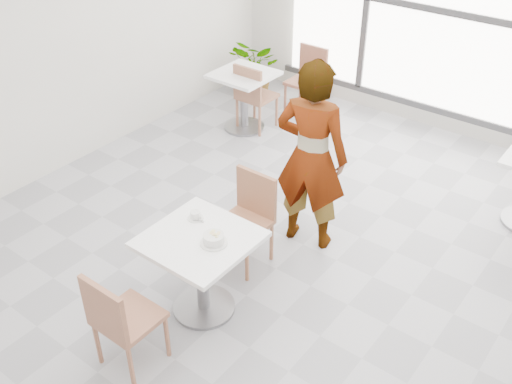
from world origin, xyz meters
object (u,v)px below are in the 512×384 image
Objects in this scene: main_table at (201,260)px; person at (311,157)px; bg_table_left at (244,93)px; coffee_cup at (196,216)px; plant_left at (257,68)px; oatmeal_bowl at (214,239)px; bg_chair_left_far at (308,75)px; bg_chair_left_near at (253,93)px; chair_near at (119,318)px; chair_far at (249,213)px.

person is at bearing 83.12° from main_table.
bg_table_left is at bearing 122.50° from main_table.
plant_left is (-2.04, 3.48, -0.37)m from coffee_cup.
coffee_cup is at bearing 155.11° from oatmeal_bowl.
bg_chair_left_far is 1.05× the size of plant_left.
person is (0.35, 1.15, 0.13)m from coffee_cup.
bg_chair_left_near and bg_chair_left_far have the same top height.
person is (0.22, 2.11, 0.41)m from chair_near.
chair_far is 0.83m from oatmeal_bowl.
plant_left is at bearing 120.40° from coffee_cup.
chair_far is at bearing 108.24° from oatmeal_bowl.
main_table is 0.92× the size of chair_near.
plant_left is (-2.17, 4.44, -0.09)m from chair_near.
main_table is at bearing 69.99° from person.
main_table is 4.27m from plant_left.
bg_chair_left_far is at bearing -73.33° from chair_near.
chair_far is 3.58m from plant_left.
chair_near is 1.05× the size of plant_left.
oatmeal_bowl is at bearing -103.48° from chair_near.
coffee_cup is 3.00m from bg_chair_left_near.
bg_table_left is at bearing -61.90° from plant_left.
plant_left is (-2.12, 2.89, -0.09)m from chair_far.
chair_far is at bearing -53.73° from plant_left.
oatmeal_bowl is 0.24× the size of bg_chair_left_far.
main_table is at bearing -57.50° from bg_table_left.
person reaches higher than chair_near.
main_table is 0.36m from coffee_cup.
oatmeal_bowl reaches higher than bg_table_left.
main_table is at bearing 120.45° from bg_chair_left_near.
bg_chair_left_near is at bearing 126.99° from chair_far.
chair_near is 3.92m from bg_table_left.
plant_left is at bearing -63.99° from chair_near.
main_table is at bearing -173.87° from oatmeal_bowl.
chair_near is 1.00× the size of chair_far.
plant_left is (-2.23, 3.64, -0.11)m from main_table.
person reaches higher than main_table.
chair_near reaches higher than bg_table_left.
oatmeal_bowl is (0.14, 0.01, 0.27)m from main_table.
bg_chair_left_near is (-1.45, 2.62, -0.28)m from coffee_cup.
chair_far is 1.05× the size of plant_left.
bg_chair_left_far is at bearing -104.76° from bg_chair_left_near.
chair_near is at bearing -73.33° from bg_chair_left_far.
person is (0.16, 1.31, 0.39)m from main_table.
chair_far and bg_chair_left_near have the same top height.
bg_chair_left_far is at bearing 110.86° from main_table.
oatmeal_bowl is 3.30m from bg_chair_left_near.
bg_chair_left_far is 0.83m from plant_left.
bg_table_left is at bearing -110.48° from bg_chair_left_far.
chair_near is at bearing -88.20° from chair_far.
oatmeal_bowl is 0.28× the size of bg_table_left.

